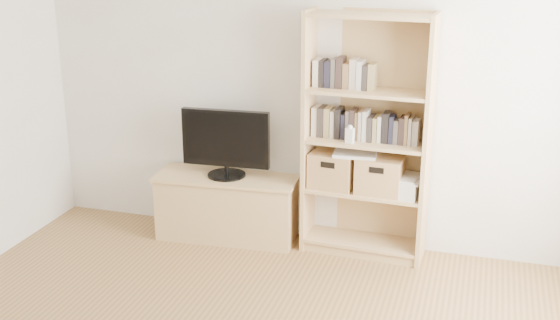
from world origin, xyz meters
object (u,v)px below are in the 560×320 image
at_px(tv_stand, 227,208).
at_px(television, 226,143).
at_px(bookshelf, 367,138).
at_px(basket_left, 333,169).
at_px(basket_right, 380,175).
at_px(laptop, 355,154).
at_px(baby_monitor, 350,135).

relative_size(tv_stand, television, 1.57).
relative_size(bookshelf, basket_left, 5.58).
height_order(basket_right, laptop, laptop).
bearing_deg(baby_monitor, bookshelf, 53.89).
xyz_separation_m(tv_stand, basket_left, (0.87, 0.05, 0.41)).
bearing_deg(television, basket_left, 0.14).
distance_m(tv_stand, television, 0.56).
relative_size(bookshelf, laptop, 5.85).
distance_m(television, baby_monitor, 1.02).
bearing_deg(tv_stand, baby_monitor, -7.13).
xyz_separation_m(television, laptop, (1.04, 0.02, -0.00)).
height_order(bookshelf, laptop, bookshelf).
xyz_separation_m(basket_left, basket_right, (0.37, -0.02, 0.00)).
distance_m(basket_left, laptop, 0.23).
height_order(bookshelf, basket_right, bookshelf).
bearing_deg(baby_monitor, television, -171.60).
relative_size(tv_stand, baby_monitor, 9.75).
bearing_deg(tv_stand, laptop, -2.68).
xyz_separation_m(television, basket_left, (0.87, 0.05, -0.15)).
distance_m(bookshelf, basket_left, 0.38).
xyz_separation_m(bookshelf, basket_left, (-0.25, 0.01, -0.28)).
xyz_separation_m(tv_stand, baby_monitor, (1.01, -0.06, 0.72)).
distance_m(basket_left, basket_right, 0.37).
bearing_deg(bookshelf, tv_stand, -175.08).
bearing_deg(basket_left, baby_monitor, -31.18).
height_order(television, basket_left, television).
bearing_deg(baby_monitor, tv_stand, -171.60).
height_order(television, laptop, television).
bearing_deg(bookshelf, laptop, -162.80).
bearing_deg(bookshelf, television, -175.08).
bearing_deg(bookshelf, baby_monitor, -135.00).
relative_size(television, baby_monitor, 6.23).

